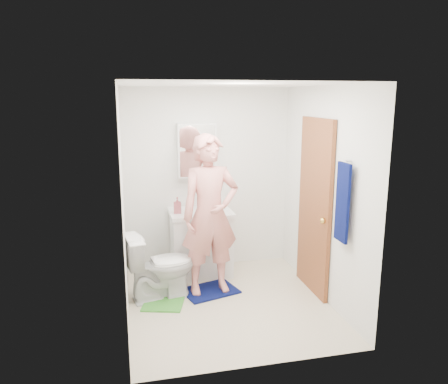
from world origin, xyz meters
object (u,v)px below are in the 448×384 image
(medicine_cabinet, at_px, (197,150))
(man, at_px, (210,215))
(toilet, at_px, (161,266))
(towel, at_px, (343,203))
(soap_dispenser, at_px, (177,205))
(toothbrush_cup, at_px, (213,205))
(vanity_cabinet, at_px, (201,244))

(medicine_cabinet, height_order, man, medicine_cabinet)
(toilet, bearing_deg, man, -99.06)
(medicine_cabinet, distance_m, towel, 2.11)
(toilet, bearing_deg, soap_dispenser, -36.50)
(soap_dispenser, height_order, toothbrush_cup, soap_dispenser)
(toothbrush_cup, bearing_deg, toilet, -136.86)
(vanity_cabinet, xyz_separation_m, medicine_cabinet, (0.00, 0.22, 1.20))
(vanity_cabinet, xyz_separation_m, toilet, (-0.57, -0.60, -0.01))
(vanity_cabinet, distance_m, towel, 2.08)
(soap_dispenser, distance_m, toothbrush_cup, 0.51)
(towel, bearing_deg, medicine_cabinet, 124.61)
(soap_dispenser, bearing_deg, vanity_cabinet, 7.42)
(medicine_cabinet, xyz_separation_m, soap_dispenser, (-0.30, -0.26, -0.65))
(towel, distance_m, toilet, 2.14)
(toilet, bearing_deg, toothbrush_cup, -57.38)
(vanity_cabinet, height_order, toilet, vanity_cabinet)
(toothbrush_cup, bearing_deg, soap_dispenser, -162.68)
(soap_dispenser, bearing_deg, toilet, -115.98)
(vanity_cabinet, bearing_deg, man, -88.87)
(toilet, bearing_deg, medicine_cabinet, -45.33)
(vanity_cabinet, relative_size, towel, 1.00)
(soap_dispenser, height_order, man, man)
(toilet, xyz_separation_m, soap_dispenser, (0.27, 0.56, 0.56))
(vanity_cabinet, height_order, toothbrush_cup, toothbrush_cup)
(towel, relative_size, toilet, 1.02)
(medicine_cabinet, bearing_deg, toothbrush_cup, -31.12)
(toilet, xyz_separation_m, man, (0.58, 0.01, 0.56))
(medicine_cabinet, bearing_deg, soap_dispenser, -138.64)
(toothbrush_cup, bearing_deg, vanity_cabinet, -148.84)
(toilet, relative_size, man, 0.42)
(toothbrush_cup, bearing_deg, man, -104.08)
(towel, height_order, man, man)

